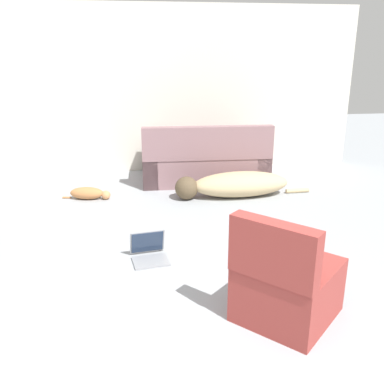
{
  "coord_description": "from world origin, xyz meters",
  "views": [
    {
      "loc": [
        -0.22,
        -1.75,
        1.77
      ],
      "look_at": [
        0.32,
        1.94,
        0.53
      ],
      "focal_mm": 40.0,
      "sensor_mm": 36.0,
      "label": 1
    }
  ],
  "objects_px": {
    "laptop_open": "(149,250)",
    "side_chair": "(286,284)",
    "book_red": "(272,248)",
    "couch": "(204,163)",
    "dog": "(235,185)",
    "cat": "(89,193)"
  },
  "relations": [
    {
      "from": "laptop_open",
      "to": "side_chair",
      "type": "relative_size",
      "value": 0.41
    },
    {
      "from": "laptop_open",
      "to": "book_red",
      "type": "relative_size",
      "value": 1.38
    },
    {
      "from": "laptop_open",
      "to": "book_red",
      "type": "distance_m",
      "value": 1.15
    },
    {
      "from": "couch",
      "to": "side_chair",
      "type": "relative_size",
      "value": 2.05
    },
    {
      "from": "dog",
      "to": "book_red",
      "type": "bearing_deg",
      "value": 87.71
    },
    {
      "from": "cat",
      "to": "side_chair",
      "type": "distance_m",
      "value": 3.16
    },
    {
      "from": "book_red",
      "to": "side_chair",
      "type": "relative_size",
      "value": 0.3
    },
    {
      "from": "cat",
      "to": "book_red",
      "type": "bearing_deg",
      "value": -31.76
    },
    {
      "from": "book_red",
      "to": "side_chair",
      "type": "height_order",
      "value": "side_chair"
    },
    {
      "from": "laptop_open",
      "to": "side_chair",
      "type": "bearing_deg",
      "value": -57.37
    },
    {
      "from": "book_red",
      "to": "couch",
      "type": "bearing_deg",
      "value": 95.96
    },
    {
      "from": "cat",
      "to": "book_red",
      "type": "xyz_separation_m",
      "value": [
        1.8,
        -1.71,
        -0.06
      ]
    },
    {
      "from": "dog",
      "to": "book_red",
      "type": "distance_m",
      "value": 1.55
    },
    {
      "from": "dog",
      "to": "cat",
      "type": "bearing_deg",
      "value": -6.69
    },
    {
      "from": "dog",
      "to": "side_chair",
      "type": "height_order",
      "value": "side_chair"
    },
    {
      "from": "dog",
      "to": "side_chair",
      "type": "bearing_deg",
      "value": 82.25
    },
    {
      "from": "couch",
      "to": "dog",
      "type": "bearing_deg",
      "value": 111.14
    },
    {
      "from": "couch",
      "to": "book_red",
      "type": "xyz_separation_m",
      "value": [
        0.24,
        -2.3,
        -0.25
      ]
    },
    {
      "from": "cat",
      "to": "side_chair",
      "type": "height_order",
      "value": "side_chair"
    },
    {
      "from": "cat",
      "to": "book_red",
      "type": "height_order",
      "value": "cat"
    },
    {
      "from": "cat",
      "to": "dog",
      "type": "bearing_deg",
      "value": 6.6
    },
    {
      "from": "laptop_open",
      "to": "book_red",
      "type": "xyz_separation_m",
      "value": [
        1.14,
        0.0,
        -0.07
      ]
    }
  ]
}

